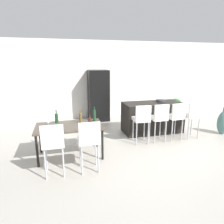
% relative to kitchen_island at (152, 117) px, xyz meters
% --- Properties ---
extents(ground_plane, '(10.00, 10.00, 0.00)m').
position_rel_kitchen_island_xyz_m(ground_plane, '(-0.24, -0.71, -0.46)').
color(ground_plane, '#ADA89E').
extents(back_wall, '(10.00, 0.12, 2.90)m').
position_rel_kitchen_island_xyz_m(back_wall, '(-0.24, 2.15, 0.99)').
color(back_wall, silver).
rests_on(back_wall, ground_plane).
extents(kitchen_island, '(1.79, 0.81, 0.92)m').
position_rel_kitchen_island_xyz_m(kitchen_island, '(0.00, 0.00, 0.00)').
color(kitchen_island, black).
rests_on(kitchen_island, ground_plane).
extents(bar_chair_left, '(0.43, 0.43, 1.05)m').
position_rel_kitchen_island_xyz_m(bar_chair_left, '(-0.68, -0.78, 0.24)').
color(bar_chair_left, white).
rests_on(bar_chair_left, ground_plane).
extents(bar_chair_middle, '(0.40, 0.40, 1.05)m').
position_rel_kitchen_island_xyz_m(bar_chair_middle, '(-0.18, -0.79, 0.24)').
color(bar_chair_middle, white).
rests_on(bar_chair_middle, ground_plane).
extents(bar_chair_right, '(0.43, 0.43, 1.05)m').
position_rel_kitchen_island_xyz_m(bar_chair_right, '(0.32, -0.78, 0.24)').
color(bar_chair_right, white).
rests_on(bar_chair_right, ground_plane).
extents(bar_chair_far, '(0.40, 0.40, 1.05)m').
position_rel_kitchen_island_xyz_m(bar_chair_far, '(0.85, -0.79, 0.24)').
color(bar_chair_far, white).
rests_on(bar_chair_far, ground_plane).
extents(dining_table, '(1.48, 0.84, 0.74)m').
position_rel_kitchen_island_xyz_m(dining_table, '(-2.56, -1.08, 0.21)').
color(dining_table, '#4C4238').
rests_on(dining_table, ground_plane).
extents(dining_chair_near, '(0.40, 0.40, 1.05)m').
position_rel_kitchen_island_xyz_m(dining_chair_near, '(-2.89, -1.87, 0.24)').
color(dining_chair_near, white).
rests_on(dining_chair_near, ground_plane).
extents(dining_chair_far, '(0.40, 0.40, 1.05)m').
position_rel_kitchen_island_xyz_m(dining_chair_far, '(-2.22, -1.87, 0.24)').
color(dining_chair_far, white).
rests_on(dining_chair_far, ground_plane).
extents(wine_bottle_middle, '(0.07, 0.07, 0.31)m').
position_rel_kitchen_island_xyz_m(wine_bottle_middle, '(-2.29, -0.95, 0.40)').
color(wine_bottle_middle, brown).
rests_on(wine_bottle_middle, dining_table).
extents(wine_bottle_corner, '(0.06, 0.06, 0.34)m').
position_rel_kitchen_island_xyz_m(wine_bottle_corner, '(-1.95, -0.85, 0.42)').
color(wine_bottle_corner, '#194723').
rests_on(wine_bottle_corner, dining_table).
extents(wine_bottle_near, '(0.06, 0.06, 0.30)m').
position_rel_kitchen_island_xyz_m(wine_bottle_near, '(-2.13, -1.35, 0.40)').
color(wine_bottle_near, '#471E19').
rests_on(wine_bottle_near, dining_table).
extents(wine_bottle_inner, '(0.08, 0.08, 0.31)m').
position_rel_kitchen_island_xyz_m(wine_bottle_inner, '(-2.83, -0.77, 0.39)').
color(wine_bottle_inner, '#194723').
rests_on(wine_bottle_inner, dining_table).
extents(wine_glass_left, '(0.07, 0.07, 0.17)m').
position_rel_kitchen_island_xyz_m(wine_glass_left, '(-3.01, -0.99, 0.40)').
color(wine_glass_left, silver).
rests_on(wine_glass_left, dining_table).
extents(refrigerator, '(0.72, 0.68, 1.84)m').
position_rel_kitchen_island_xyz_m(refrigerator, '(-1.36, 1.71, 0.46)').
color(refrigerator, black).
rests_on(refrigerator, ground_plane).
extents(fruit_bowl, '(0.28, 0.28, 0.07)m').
position_rel_kitchen_island_xyz_m(fruit_bowl, '(0.29, 0.07, 0.50)').
color(fruit_bowl, '#333338').
rests_on(fruit_bowl, kitchen_island).
extents(floor_vase, '(0.33, 0.33, 0.83)m').
position_rel_kitchen_island_xyz_m(floor_vase, '(1.97, -0.73, -0.10)').
color(floor_vase, '#47706B').
rests_on(floor_vase, ground_plane).
extents(potted_plant, '(0.47, 0.47, 0.67)m').
position_rel_kitchen_island_xyz_m(potted_plant, '(1.87, 1.70, -0.06)').
color(potted_plant, '#996B4C').
rests_on(potted_plant, ground_plane).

